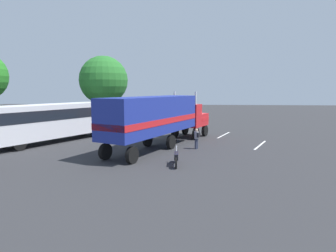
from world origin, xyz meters
TOP-DOWN VIEW (x-y plane):
  - ground_plane at (0.00, 0.00)m, footprint 120.00×120.00m
  - lane_stripe_near at (0.98, -3.50)m, footprint 4.14×1.79m
  - lane_stripe_mid at (-4.27, -5.99)m, footprint 4.08×1.96m
  - semi_truck at (-5.86, 2.43)m, footprint 13.92×8.14m
  - person_bystander at (-6.27, -0.56)m, footprint 0.45×0.47m
  - parked_bus at (-4.29, 12.33)m, footprint 10.93×7.36m
  - motorcycle at (-11.38, 0.79)m, footprint 2.11×0.28m
  - tree_center at (5.18, 10.37)m, footprint 5.75×5.75m

SIDE VIEW (x-z plane):
  - ground_plane at x=0.00m, z-range 0.00..0.00m
  - lane_stripe_near at x=0.98m, z-range 0.00..0.01m
  - lane_stripe_mid at x=-4.27m, z-range 0.00..0.01m
  - motorcycle at x=-11.38m, z-range -0.08..1.04m
  - person_bystander at x=-6.27m, z-range 0.08..1.71m
  - parked_bus at x=-4.29m, z-range 0.37..3.77m
  - semi_truck at x=-5.86m, z-range 0.27..4.77m
  - tree_center at x=5.18m, z-range 1.44..10.10m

